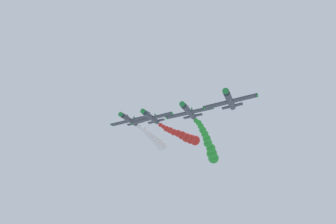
# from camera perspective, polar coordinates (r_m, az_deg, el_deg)

# --- Properties ---
(airplane_lead) EXTENTS (9.48, 10.35, 2.86)m
(airplane_lead) POSITION_cam_1_polar(r_m,az_deg,el_deg) (70.09, 8.61, 1.67)
(airplane_lead) COLOR #333842
(airplane_left_inner) EXTENTS (9.50, 10.35, 2.78)m
(airplane_left_inner) POSITION_cam_1_polar(r_m,az_deg,el_deg) (78.10, 2.90, 0.11)
(airplane_left_inner) COLOR #333842
(smoke_trail_left_inner) EXTENTS (2.70, 22.56, 7.14)m
(smoke_trail_left_inner) POSITION_cam_1_polar(r_m,az_deg,el_deg) (99.31, 5.83, -4.94)
(smoke_trail_left_inner) COLOR green
(airplane_right_inner) EXTENTS (9.46, 10.35, 2.90)m
(airplane_right_inner) POSITION_cam_1_polar(r_m,az_deg,el_deg) (87.75, -2.42, -0.71)
(airplane_right_inner) COLOR #333842
(smoke_trail_right_inner) EXTENTS (6.13, 21.09, 2.77)m
(smoke_trail_right_inner) POSITION_cam_1_polar(r_m,az_deg,el_deg) (107.47, 2.51, -3.49)
(smoke_trail_right_inner) COLOR red
(airplane_left_outer) EXTENTS (9.48, 10.35, 2.85)m
(airplane_left_outer) POSITION_cam_1_polar(r_m,az_deg,el_deg) (96.02, -5.46, -1.06)
(airplane_left_outer) COLOR #333842
(smoke_trail_left_outer) EXTENTS (3.36, 18.95, 4.46)m
(smoke_trail_left_outer) POSITION_cam_1_polar(r_m,az_deg,el_deg) (113.54, -1.74, -3.95)
(smoke_trail_left_outer) COLOR white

